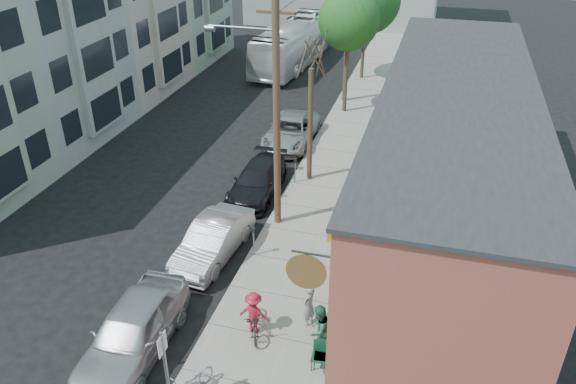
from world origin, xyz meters
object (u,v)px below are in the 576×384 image
(parking_meter_far, at_px, (295,166))
(patio_chair_b, at_px, (322,356))
(car_3, at_px, (291,131))
(cyclist, at_px, (254,313))
(sign_post, at_px, (165,365))
(patron_grey, at_px, (309,305))
(tree_bare, at_px, (310,126))
(car_1, at_px, (213,240))
(tree_leafy_mid, at_px, (349,20))
(patio_chair_a, at_px, (319,357))
(parking_meter_near, at_px, (253,237))
(patron_green, at_px, (319,329))
(car_0, at_px, (133,330))
(car_2, at_px, (257,181))
(parked_bike_b, at_px, (191,384))
(utility_pole_near, at_px, (275,104))
(bus, at_px, (294,43))
(tree_leafy_far, at_px, (367,0))

(parking_meter_far, relative_size, patio_chair_b, 1.41)
(car_3, bearing_deg, cyclist, -79.79)
(sign_post, distance_m, patron_grey, 5.20)
(tree_bare, distance_m, car_1, 7.59)
(sign_post, relative_size, car_3, 0.54)
(tree_leafy_mid, relative_size, patio_chair_b, 8.28)
(patio_chair_a, height_order, car_3, car_3)
(parking_meter_near, xyz_separation_m, parking_meter_far, (0.00, 6.08, 0.00))
(parking_meter_far, distance_m, patron_green, 10.84)
(car_0, xyz_separation_m, car_2, (0.54, 10.38, -0.17))
(car_3, bearing_deg, patio_chair_a, -72.29)
(parking_meter_near, relative_size, cyclist, 0.82)
(parked_bike_b, bearing_deg, patron_grey, 77.73)
(tree_bare, bearing_deg, patio_chair_b, -74.46)
(utility_pole_near, height_order, cyclist, utility_pole_near)
(sign_post, xyz_separation_m, car_2, (-1.55, 12.18, -1.15))
(patron_green, bearing_deg, sign_post, -24.98)
(car_1, bearing_deg, parking_meter_far, 81.47)
(patron_grey, bearing_deg, bus, -143.61)
(patron_green, bearing_deg, tree_leafy_far, -152.04)
(car_1, relative_size, car_3, 0.88)
(car_0, bearing_deg, parking_meter_far, 78.60)
(parking_meter_near, xyz_separation_m, car_3, (-1.45, 10.62, -0.26))
(tree_leafy_mid, bearing_deg, utility_pole_near, -91.77)
(cyclist, bearing_deg, sign_post, 71.48)
(patio_chair_a, height_order, bus, bus)
(car_0, relative_size, car_3, 0.97)
(sign_post, height_order, car_2, sign_post)
(tree_bare, distance_m, patio_chair_a, 12.16)
(tree_bare, relative_size, patio_chair_a, 6.14)
(tree_bare, bearing_deg, cyclist, -85.82)
(tree_leafy_far, bearing_deg, bus, 158.66)
(patio_chair_b, bearing_deg, cyclist, 152.66)
(cyclist, bearing_deg, car_3, -78.36)
(parking_meter_near, distance_m, utility_pole_near, 5.10)
(patio_chair_a, relative_size, car_0, 0.18)
(utility_pole_near, bearing_deg, bus, 103.28)
(patron_green, height_order, bus, bus)
(parking_meter_far, relative_size, parked_bike_b, 0.73)
(parking_meter_far, height_order, tree_leafy_mid, tree_leafy_mid)
(parking_meter_near, bearing_deg, tree_bare, 85.29)
(tree_leafy_mid, distance_m, car_3, 7.43)
(tree_leafy_mid, xyz_separation_m, patio_chair_b, (3.19, -20.59, -5.06))
(tree_bare, relative_size, tree_leafy_far, 0.70)
(parking_meter_near, distance_m, bus, 25.25)
(patron_grey, xyz_separation_m, patron_green, (0.57, -1.09, 0.10))
(tree_bare, bearing_deg, parking_meter_far, -132.46)
(patron_grey, relative_size, car_3, 0.29)
(utility_pole_near, distance_m, patio_chair_b, 9.48)
(tree_leafy_far, relative_size, cyclist, 5.10)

